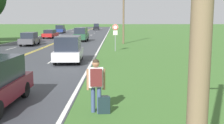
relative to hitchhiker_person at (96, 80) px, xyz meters
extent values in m
cube|color=silver|center=(-4.17, 3.15, -1.11)|extent=(0.12, 3.00, 0.00)
cube|color=silver|center=(-4.17, 12.15, -1.11)|extent=(0.12, 3.00, 0.00)
cube|color=silver|center=(-4.17, 21.15, -1.11)|extent=(0.12, 3.00, 0.00)
cube|color=silver|center=(-4.17, 30.15, -1.11)|extent=(0.12, 3.00, 0.00)
cube|color=silver|center=(-4.17, 39.15, -1.11)|extent=(0.12, 3.00, 0.00)
cube|color=silver|center=(-4.17, 48.15, -1.11)|extent=(0.12, 3.00, 0.00)
cube|color=silver|center=(-4.17, 57.15, -1.11)|extent=(0.12, 3.00, 0.00)
cube|color=silver|center=(-4.17, 66.15, -1.11)|extent=(0.12, 3.00, 0.00)
cube|color=silver|center=(-4.17, 75.15, -1.11)|extent=(0.12, 3.00, 0.00)
cube|color=silver|center=(-4.17, 84.15, -1.11)|extent=(0.12, 3.00, 0.00)
cube|color=silver|center=(-4.17, 93.15, -1.11)|extent=(0.12, 3.00, 0.00)
cube|color=silver|center=(-4.17, 102.15, -1.11)|extent=(0.12, 3.00, 0.00)
cube|color=silver|center=(-10.66, 21.15, -1.11)|extent=(0.12, 3.00, 0.00)
cube|color=silver|center=(-10.66, 30.15, -1.11)|extent=(0.12, 3.00, 0.00)
cube|color=silver|center=(-10.66, 39.15, -1.11)|extent=(0.12, 3.00, 0.00)
cube|color=silver|center=(-10.66, 48.15, -1.11)|extent=(0.12, 3.00, 0.00)
cube|color=silver|center=(-10.66, 57.15, -1.11)|extent=(0.12, 3.00, 0.00)
cube|color=silver|center=(-10.66, 66.15, -1.11)|extent=(0.12, 3.00, 0.00)
cube|color=silver|center=(-10.66, 75.15, -1.11)|extent=(0.12, 3.00, 0.00)
cube|color=silver|center=(-10.66, 84.15, -1.11)|extent=(0.12, 3.00, 0.00)
cube|color=silver|center=(-10.66, 93.15, -1.11)|extent=(0.12, 3.00, 0.00)
cube|color=silver|center=(-10.66, 102.15, -1.11)|extent=(0.12, 3.00, 0.00)
cylinder|color=#38476B|center=(-0.11, 0.11, -0.68)|extent=(0.15, 0.15, 0.88)
cylinder|color=#38476B|center=(0.10, -0.03, -0.68)|extent=(0.15, 0.15, 0.88)
cube|color=white|center=(0.00, 0.04, 0.10)|extent=(0.50, 0.24, 0.66)
sphere|color=#936647|center=(0.00, 0.04, 0.56)|extent=(0.24, 0.24, 0.24)
sphere|color=#2D2319|center=(0.00, 0.04, 0.60)|extent=(0.22, 0.22, 0.22)
cylinder|color=#936647|center=(-0.27, 0.02, 0.03)|extent=(0.10, 0.10, 0.70)
cylinder|color=#936647|center=(0.26, 0.07, 0.03)|extent=(0.10, 0.10, 0.70)
cube|color=#561E1E|center=(0.01, -0.15, 0.13)|extent=(0.40, 0.22, 0.56)
cube|color=#19282D|center=(0.26, -0.02, -0.83)|extent=(0.42, 0.21, 0.58)
cylinder|color=black|center=(0.26, -0.02, -0.50)|extent=(0.29, 0.05, 0.02)
cylinder|color=gray|center=(0.67, 19.02, 0.19)|extent=(0.07, 0.07, 2.63)
cylinder|color=silver|center=(0.67, 19.00, 1.26)|extent=(0.60, 0.02, 0.60)
torus|color=red|center=(0.67, 18.98, 1.26)|extent=(0.55, 0.07, 0.55)
cube|color=silver|center=(0.67, 19.00, 0.71)|extent=(0.44, 0.02, 0.44)
cylinder|color=brown|center=(1.75, 27.77, 3.42)|extent=(0.24, 0.24, 9.07)
cylinder|color=black|center=(-3.01, 1.95, -0.81)|extent=(0.21, 0.63, 0.63)
cylinder|color=black|center=(-1.88, 10.20, -0.80)|extent=(0.23, 0.65, 0.64)
cylinder|color=black|center=(-3.55, 10.12, -0.80)|extent=(0.23, 0.65, 0.64)
cylinder|color=black|center=(-2.00, 12.80, -0.80)|extent=(0.23, 0.65, 0.64)
cylinder|color=black|center=(-3.67, 12.73, -0.80)|extent=(0.23, 0.65, 0.64)
cube|color=silver|center=(-2.78, 11.46, -0.52)|extent=(2.06, 4.29, 0.64)
cube|color=#1E232D|center=(-2.78, 11.46, 0.31)|extent=(1.78, 3.02, 1.01)
cylinder|color=black|center=(-10.61, 26.59, -0.79)|extent=(0.23, 0.68, 0.67)
cylinder|color=black|center=(-9.11, 26.66, -0.79)|extent=(0.23, 0.68, 0.67)
cylinder|color=black|center=(-10.48, 23.76, -0.79)|extent=(0.23, 0.68, 0.67)
cylinder|color=black|center=(-8.97, 23.83, -0.79)|extent=(0.23, 0.68, 0.67)
cube|color=#47474C|center=(-9.79, 25.21, -0.52)|extent=(1.93, 4.64, 0.61)
cube|color=#1E232D|center=(-9.78, 25.03, 0.13)|extent=(1.62, 2.58, 0.69)
cylinder|color=black|center=(-3.54, 30.45, -0.73)|extent=(0.22, 0.78, 0.77)
cylinder|color=black|center=(-5.10, 30.49, -0.73)|extent=(0.22, 0.78, 0.77)
cylinder|color=black|center=(-3.47, 33.14, -0.73)|extent=(0.22, 0.78, 0.77)
cylinder|color=black|center=(-5.03, 33.18, -0.73)|extent=(0.22, 0.78, 0.77)
cube|color=#1E472D|center=(-4.28, 31.81, -0.38)|extent=(1.86, 4.38, 0.78)
cube|color=#1E232D|center=(-4.28, 31.81, 0.44)|extent=(1.62, 3.07, 0.86)
cylinder|color=black|center=(-11.09, 40.47, -0.79)|extent=(0.23, 0.67, 0.66)
cylinder|color=black|center=(-9.57, 40.40, -0.79)|extent=(0.23, 0.67, 0.66)
cylinder|color=black|center=(-11.23, 37.47, -0.79)|extent=(0.23, 0.67, 0.66)
cylinder|color=black|center=(-9.70, 37.40, -0.79)|extent=(0.23, 0.67, 0.66)
cube|color=#A81E1E|center=(-10.40, 38.93, -0.54)|extent=(1.94, 4.92, 0.56)
cube|color=#1E232D|center=(-10.40, 38.74, 0.03)|extent=(1.64, 2.73, 0.59)
cylinder|color=black|center=(-13.09, 58.30, -0.74)|extent=(0.23, 0.78, 0.77)
cylinder|color=black|center=(-11.38, 58.37, -0.74)|extent=(0.23, 0.78, 0.77)
cylinder|color=black|center=(-12.96, 55.41, -0.74)|extent=(0.23, 0.78, 0.77)
cylinder|color=black|center=(-11.26, 55.48, -0.74)|extent=(0.23, 0.78, 0.77)
cube|color=navy|center=(-12.17, 56.89, -0.44)|extent=(2.10, 4.75, 0.68)
cube|color=#1E232D|center=(-12.17, 56.89, 0.33)|extent=(1.81, 3.34, 0.86)
cylinder|color=black|center=(-4.24, 76.71, -0.73)|extent=(0.23, 0.80, 0.79)
cylinder|color=black|center=(-5.79, 76.64, -0.73)|extent=(0.23, 0.80, 0.79)
cylinder|color=black|center=(-4.35, 79.36, -0.73)|extent=(0.23, 0.80, 0.79)
cylinder|color=black|center=(-5.90, 79.29, -0.73)|extent=(0.23, 0.80, 0.79)
cube|color=black|center=(-5.07, 78.00, -0.42)|extent=(1.93, 4.34, 0.70)
cube|color=#1E232D|center=(-5.07, 78.00, 0.38)|extent=(1.67, 3.05, 0.90)
camera|label=1|loc=(0.62, -9.06, 1.99)|focal=45.00mm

